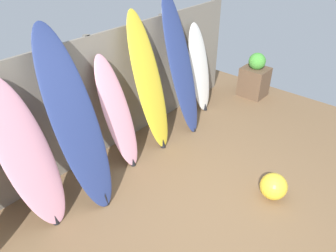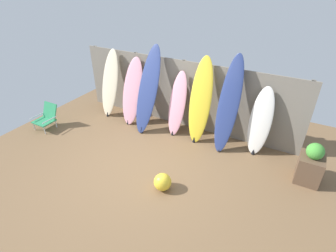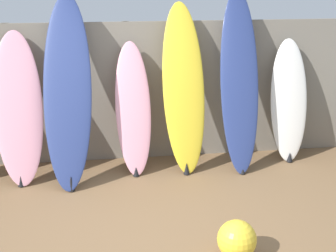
{
  "view_description": "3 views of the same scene",
  "coord_description": "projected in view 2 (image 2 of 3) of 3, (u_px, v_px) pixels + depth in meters",
  "views": [
    {
      "loc": [
        -2.44,
        -1.47,
        3.06
      ],
      "look_at": [
        0.16,
        0.79,
        0.87
      ],
      "focal_mm": 35.0,
      "sensor_mm": 36.0,
      "label": 1
    },
    {
      "loc": [
        2.7,
        -3.72,
        3.7
      ],
      "look_at": [
        0.43,
        0.42,
        0.88
      ],
      "focal_mm": 28.0,
      "sensor_mm": 36.0,
      "label": 2
    },
    {
      "loc": [
        -0.31,
        -3.87,
        2.4
      ],
      "look_at": [
        0.32,
        0.55,
        0.91
      ],
      "focal_mm": 50.0,
      "sensor_mm": 36.0,
      "label": 3
    }
  ],
  "objects": [
    {
      "name": "surfboard_navy_5",
      "position": [
        228.0,
        105.0,
        5.87
      ],
      "size": [
        0.5,
        0.76,
        2.19
      ],
      "color": "navy",
      "rests_on": "ground"
    },
    {
      "name": "surfboard_pink_1",
      "position": [
        132.0,
        92.0,
        7.09
      ],
      "size": [
        0.62,
        0.78,
        1.74
      ],
      "color": "pink",
      "rests_on": "ground"
    },
    {
      "name": "beach_chair",
      "position": [
        47.0,
        116.0,
        7.01
      ],
      "size": [
        0.5,
        0.56,
        0.65
      ],
      "rotation": [
        0.0,
        0.0,
        0.26
      ],
      "color": "silver",
      "rests_on": "ground"
    },
    {
      "name": "surfboard_pink_3",
      "position": [
        177.0,
        104.0,
        6.61
      ],
      "size": [
        0.45,
        0.61,
        1.59
      ],
      "color": "pink",
      "rests_on": "ground"
    },
    {
      "name": "surfboard_yellow_4",
      "position": [
        200.0,
        101.0,
        6.22
      ],
      "size": [
        0.57,
        0.67,
        2.05
      ],
      "color": "yellow",
      "rests_on": "ground"
    },
    {
      "name": "surfboard_navy_2",
      "position": [
        148.0,
        90.0,
        6.65
      ],
      "size": [
        0.61,
        0.95,
        2.16
      ],
      "color": "navy",
      "rests_on": "ground"
    },
    {
      "name": "surfboard_cream_0",
      "position": [
        110.0,
        84.0,
        7.42
      ],
      "size": [
        0.64,
        0.66,
        1.87
      ],
      "color": "beige",
      "rests_on": "ground"
    },
    {
      "name": "surfboard_white_6",
      "position": [
        260.0,
        122.0,
        5.85
      ],
      "size": [
        0.5,
        0.45,
        1.58
      ],
      "color": "white",
      "rests_on": "ground"
    },
    {
      "name": "beach_ball",
      "position": [
        163.0,
        182.0,
        5.06
      ],
      "size": [
        0.35,
        0.35,
        0.35
      ],
      "primitive_type": "sphere",
      "color": "yellow",
      "rests_on": "ground"
    },
    {
      "name": "ground",
      "position": [
        142.0,
        164.0,
        5.81
      ],
      "size": [
        7.68,
        7.68,
        0.0
      ],
      "primitive_type": "plane",
      "color": "brown"
    },
    {
      "name": "fence_back",
      "position": [
        183.0,
        94.0,
        6.86
      ],
      "size": [
        6.08,
        0.11,
        1.8
      ],
      "color": "gray",
      "rests_on": "ground"
    },
    {
      "name": "planter_box",
      "position": [
        310.0,
        165.0,
        5.17
      ],
      "size": [
        0.46,
        0.49,
        0.89
      ],
      "color": "brown",
      "rests_on": "ground"
    }
  ]
}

